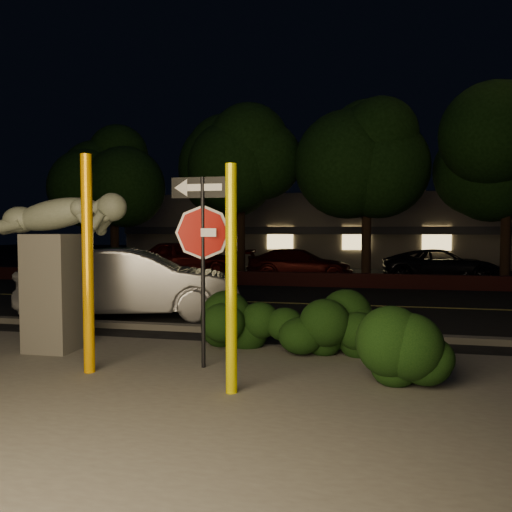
{
  "coord_description": "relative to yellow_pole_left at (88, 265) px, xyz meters",
  "views": [
    {
      "loc": [
        2.41,
        -6.53,
        2.03
      ],
      "look_at": [
        0.67,
        1.52,
        1.6
      ],
      "focal_mm": 35.0,
      "sensor_mm": 36.0,
      "label": 1
    }
  ],
  "objects": [
    {
      "name": "tree_far_a",
      "position": [
        -6.63,
        13.22,
        3.8
      ],
      "size": [
        4.6,
        4.6,
        7.43
      ],
      "color": "black",
      "rests_on": "ground"
    },
    {
      "name": "silver_sedan",
      "position": [
        -1.42,
        4.33,
        -0.74
      ],
      "size": [
        5.13,
        3.12,
        1.6
      ],
      "primitive_type": "imported",
      "rotation": [
        0.0,
        0.0,
        1.89
      ],
      "color": "#BCBBC0",
      "rests_on": "ground"
    },
    {
      "name": "parked_car_red",
      "position": [
        -4.2,
        15.1,
        -0.76
      ],
      "size": [
        4.92,
        3.1,
        1.56
      ],
      "primitive_type": "imported",
      "rotation": [
        0.0,
        0.0,
        1.87
      ],
      "color": "maroon",
      "rests_on": "ground"
    },
    {
      "name": "building",
      "position": [
        1.37,
        25.21,
        0.46
      ],
      "size": [
        22.0,
        10.2,
        4.0
      ],
      "color": "#655C51",
      "rests_on": "ground"
    },
    {
      "name": "patio",
      "position": [
        1.37,
        -0.78,
        -1.53
      ],
      "size": [
        14.0,
        6.0,
        0.02
      ],
      "primitive_type": "cube",
      "color": "#4C4944",
      "rests_on": "ground"
    },
    {
      "name": "hedge_center",
      "position": [
        1.99,
        1.85,
        -1.03
      ],
      "size": [
        2.17,
        1.64,
        1.02
      ],
      "primitive_type": "ellipsoid",
      "rotation": [
        0.0,
        0.0,
        -0.42
      ],
      "color": "black",
      "rests_on": "ground"
    },
    {
      "name": "parking_lot",
      "position": [
        1.37,
        17.22,
        -1.54
      ],
      "size": [
        40.0,
        12.0,
        0.01
      ],
      "primitive_type": "cube",
      "color": "black",
      "rests_on": "ground"
    },
    {
      "name": "hedge_right",
      "position": [
        3.27,
        1.71,
        -0.97
      ],
      "size": [
        1.96,
        1.42,
        1.15
      ],
      "primitive_type": "ellipsoid",
      "rotation": [
        0.0,
        0.0,
        -0.3
      ],
      "color": "black",
      "rests_on": "ground"
    },
    {
      "name": "tree_far_d",
      "position": [
        8.87,
        13.52,
        3.88
      ],
      "size": [
        4.4,
        4.4,
        7.42
      ],
      "color": "black",
      "rests_on": "ground"
    },
    {
      "name": "sculpture",
      "position": [
        -1.22,
        1.07,
        0.08
      ],
      "size": [
        2.45,
        0.78,
        2.63
      ],
      "rotation": [
        0.0,
        0.0,
        0.02
      ],
      "color": "#4C4944",
      "rests_on": "ground"
    },
    {
      "name": "road",
      "position": [
        1.37,
        7.22,
        -1.54
      ],
      "size": [
        80.0,
        8.0,
        0.01
      ],
      "primitive_type": "cube",
      "color": "black",
      "rests_on": "ground"
    },
    {
      "name": "tree_far_b",
      "position": [
        -1.13,
        13.42,
        4.51
      ],
      "size": [
        5.2,
        5.2,
        8.41
      ],
      "color": "black",
      "rests_on": "ground"
    },
    {
      "name": "parked_car_dark",
      "position": [
        6.8,
        14.48,
        -0.91
      ],
      "size": [
        4.6,
        2.19,
        1.27
      ],
      "primitive_type": "imported",
      "rotation": [
        0.0,
        0.0,
        1.59
      ],
      "color": "black",
      "rests_on": "ground"
    },
    {
      "name": "hedge_far_right",
      "position": [
        4.52,
        0.26,
        -1.02
      ],
      "size": [
        1.73,
        1.44,
        1.03
      ],
      "primitive_type": "ellipsoid",
      "rotation": [
        0.0,
        0.0,
        -0.41
      ],
      "color": "black",
      "rests_on": "ground"
    },
    {
      "name": "ground",
      "position": [
        1.37,
        10.22,
        -1.54
      ],
      "size": [
        90.0,
        90.0,
        0.0
      ],
      "primitive_type": "plane",
      "color": "black",
      "rests_on": "ground"
    },
    {
      "name": "brick_wall",
      "position": [
        1.37,
        11.52,
        -1.29
      ],
      "size": [
        40.0,
        0.35,
        0.5
      ],
      "primitive_type": "cube",
      "color": "#4B1A18",
      "rests_on": "ground"
    },
    {
      "name": "curb",
      "position": [
        1.37,
        3.12,
        -1.48
      ],
      "size": [
        80.0,
        0.25,
        0.12
      ],
      "primitive_type": "cube",
      "color": "#4C4944",
      "rests_on": "ground"
    },
    {
      "name": "yellow_pole_left",
      "position": [
        0.0,
        0.0,
        0.0
      ],
      "size": [
        0.15,
        0.15,
        3.08
      ],
      "primitive_type": "cylinder",
      "color": "#F9A400",
      "rests_on": "ground"
    },
    {
      "name": "tree_far_c",
      "position": [
        3.87,
        13.02,
        4.12
      ],
      "size": [
        4.8,
        4.8,
        7.84
      ],
      "color": "black",
      "rests_on": "ground"
    },
    {
      "name": "parked_car_darkred",
      "position": [
        1.2,
        13.93,
        -0.91
      ],
      "size": [
        4.5,
        2.24,
        1.26
      ],
      "primitive_type": "imported",
      "rotation": [
        0.0,
        0.0,
        1.68
      ],
      "color": "#380604",
      "rests_on": "ground"
    },
    {
      "name": "yellow_pole_right",
      "position": [
        2.2,
        -0.44,
        -0.12
      ],
      "size": [
        0.14,
        0.14,
        2.83
      ],
      "primitive_type": "cylinder",
      "color": "#ECDD00",
      "rests_on": "ground"
    },
    {
      "name": "signpost",
      "position": [
        1.5,
        0.58,
        0.44
      ],
      "size": [
        0.95,
        0.06,
        2.79
      ],
      "rotation": [
        0.0,
        0.0,
        -0.0
      ],
      "color": "black",
      "rests_on": "ground"
    },
    {
      "name": "lane_marking",
      "position": [
        1.37,
        7.22,
        -1.52
      ],
      "size": [
        80.0,
        0.12,
        0.0
      ],
      "primitive_type": "cube",
      "color": "#C9BE50",
      "rests_on": "road"
    }
  ]
}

